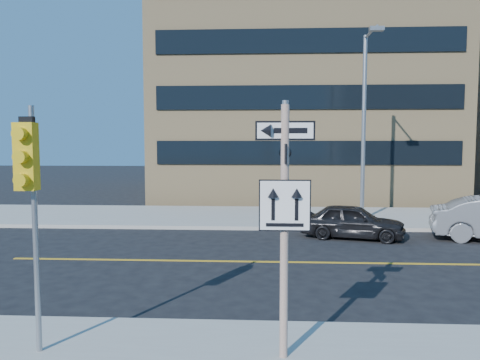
# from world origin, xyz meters

# --- Properties ---
(ground) EXTENTS (120.00, 120.00, 0.00)m
(ground) POSITION_xyz_m (0.00, 0.00, 0.00)
(ground) COLOR black
(ground) RESTS_ON ground
(sign_pole) EXTENTS (0.92, 0.92, 4.06)m
(sign_pole) POSITION_xyz_m (0.00, -2.51, 2.44)
(sign_pole) COLOR silver
(sign_pole) RESTS_ON near_sidewalk
(traffic_signal) EXTENTS (0.32, 0.45, 4.00)m
(traffic_signal) POSITION_xyz_m (-4.00, -2.66, 3.03)
(traffic_signal) COLOR gray
(traffic_signal) RESTS_ON near_sidewalk
(parked_car_a) EXTENTS (2.37, 4.01, 1.28)m
(parked_car_a) POSITION_xyz_m (2.97, 7.64, 0.64)
(parked_car_a) COLOR black
(parked_car_a) RESTS_ON ground
(streetlight_a) EXTENTS (0.55, 2.25, 8.00)m
(streetlight_a) POSITION_xyz_m (4.00, 10.76, 4.76)
(streetlight_a) COLOR gray
(streetlight_a) RESTS_ON far_sidewalk
(building_brick) EXTENTS (18.00, 18.00, 18.00)m
(building_brick) POSITION_xyz_m (2.00, 25.00, 9.00)
(building_brick) COLOR tan
(building_brick) RESTS_ON ground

